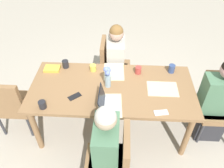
{
  "coord_description": "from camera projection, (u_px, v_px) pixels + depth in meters",
  "views": [
    {
      "loc": [
        0.11,
        -1.96,
        2.57
      ],
      "look_at": [
        0.0,
        0.0,
        0.81
      ],
      "focal_mm": 35.78,
      "sensor_mm": 36.0,
      "label": 1
    }
  ],
  "objects": [
    {
      "name": "ground_plane",
      "position": [
        112.0,
        126.0,
        3.18
      ],
      "size": [
        10.0,
        10.0,
        0.0
      ],
      "primitive_type": "plane",
      "color": "#B2A899"
    },
    {
      "name": "dining_table",
      "position": [
        112.0,
        92.0,
        2.73
      ],
      "size": [
        1.97,
        0.92,
        0.76
      ],
      "color": "olive",
      "rests_on": "ground_plane"
    },
    {
      "name": "chair_far_left_near",
      "position": [
        111.0,
        65.0,
        3.43
      ],
      "size": [
        0.44,
        0.44,
        0.9
      ],
      "color": "olive",
      "rests_on": "ground_plane"
    },
    {
      "name": "person_far_left_near",
      "position": [
        116.0,
        66.0,
        3.37
      ],
      "size": [
        0.36,
        0.4,
        1.19
      ],
      "color": "#2D2D33",
      "rests_on": "ground_plane"
    },
    {
      "name": "chair_near_left_mid",
      "position": [
        114.0,
        160.0,
        2.25
      ],
      "size": [
        0.44,
        0.44,
        0.9
      ],
      "color": "olive",
      "rests_on": "ground_plane"
    },
    {
      "name": "person_near_left_mid",
      "position": [
        107.0,
        153.0,
        2.27
      ],
      "size": [
        0.36,
        0.4,
        1.19
      ],
      "color": "#2D2D33",
      "rests_on": "ground_plane"
    },
    {
      "name": "chair_head_right_left_far",
      "position": [
        217.0,
        102.0,
        2.84
      ],
      "size": [
        0.44,
        0.44,
        0.9
      ],
      "color": "olive",
      "rests_on": "ground_plane"
    },
    {
      "name": "person_head_right_left_far",
      "position": [
        214.0,
        105.0,
        2.77
      ],
      "size": [
        0.4,
        0.36,
        1.19
      ],
      "color": "#2D2D33",
      "rests_on": "ground_plane"
    },
    {
      "name": "chair_head_left_right_near",
      "position": [
        12.0,
        103.0,
        2.83
      ],
      "size": [
        0.44,
        0.44,
        0.9
      ],
      "color": "olive",
      "rests_on": "ground_plane"
    },
    {
      "name": "flower_vase",
      "position": [
        108.0,
        75.0,
        2.58
      ],
      "size": [
        0.09,
        0.11,
        0.29
      ],
      "color": "#8EA8B7",
      "rests_on": "dining_table"
    },
    {
      "name": "placemat_far_left_near",
      "position": [
        114.0,
        72.0,
        2.89
      ],
      "size": [
        0.28,
        0.37,
        0.0
      ],
      "primitive_type": "cube",
      "rotation": [
        0.0,
        0.0,
        -1.52
      ],
      "color": "beige",
      "rests_on": "dining_table"
    },
    {
      "name": "placemat_near_left_mid",
      "position": [
        110.0,
        105.0,
        2.45
      ],
      "size": [
        0.28,
        0.37,
        0.0
      ],
      "primitive_type": "cube",
      "rotation": [
        0.0,
        0.0,
        1.63
      ],
      "color": "beige",
      "rests_on": "dining_table"
    },
    {
      "name": "placemat_head_right_left_far",
      "position": [
        163.0,
        89.0,
        2.65
      ],
      "size": [
        0.36,
        0.26,
        0.0
      ],
      "primitive_type": "cube",
      "rotation": [
        0.0,
        0.0,
        3.14
      ],
      "color": "beige",
      "rests_on": "dining_table"
    },
    {
      "name": "laptop_near_left_mid",
      "position": [
        107.0,
        104.0,
        2.41
      ],
      "size": [
        0.22,
        0.32,
        0.21
      ],
      "color": "silver",
      "rests_on": "dining_table"
    },
    {
      "name": "coffee_mug_near_left",
      "position": [
        172.0,
        69.0,
        2.85
      ],
      "size": [
        0.08,
        0.08,
        0.11
      ],
      "primitive_type": "cylinder",
      "color": "#33477A",
      "rests_on": "dining_table"
    },
    {
      "name": "coffee_mug_near_right",
      "position": [
        138.0,
        70.0,
        2.84
      ],
      "size": [
        0.08,
        0.08,
        0.1
      ],
      "primitive_type": "cylinder",
      "color": "#AD3D38",
      "rests_on": "dining_table"
    },
    {
      "name": "coffee_mug_centre_left",
      "position": [
        93.0,
        68.0,
        2.89
      ],
      "size": [
        0.08,
        0.08,
        0.08
      ],
      "primitive_type": "cylinder",
      "color": "#DBC64C",
      "rests_on": "dining_table"
    },
    {
      "name": "coffee_mug_centre_right",
      "position": [
        42.0,
        105.0,
        2.4
      ],
      "size": [
        0.08,
        0.08,
        0.09
      ],
      "primitive_type": "cylinder",
      "color": "#232328",
      "rests_on": "dining_table"
    },
    {
      "name": "coffee_mug_far_left",
      "position": [
        65.0,
        64.0,
        2.93
      ],
      "size": [
        0.08,
        0.08,
        0.1
      ],
      "primitive_type": "cylinder",
      "color": "#232328",
      "rests_on": "dining_table"
    },
    {
      "name": "book_red_cover",
      "position": [
        52.0,
        69.0,
        2.91
      ],
      "size": [
        0.2,
        0.14,
        0.03
      ],
      "primitive_type": "cube",
      "rotation": [
        0.0,
        0.0,
        0.01
      ],
      "color": "gold",
      "rests_on": "dining_table"
    },
    {
      "name": "phone_black",
      "position": [
        75.0,
        96.0,
        2.55
      ],
      "size": [
        0.16,
        0.15,
        0.01
      ],
      "primitive_type": "cube",
      "rotation": [
        0.0,
        0.0,
        0.7
      ],
      "color": "black",
      "rests_on": "dining_table"
    },
    {
      "name": "phone_silver",
      "position": [
        161.0,
        113.0,
        2.37
      ],
      "size": [
        0.16,
        0.1,
        0.01
      ],
      "primitive_type": "cube",
      "rotation": [
        0.0,
        0.0,
        0.17
      ],
      "color": "silver",
      "rests_on": "dining_table"
    }
  ]
}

